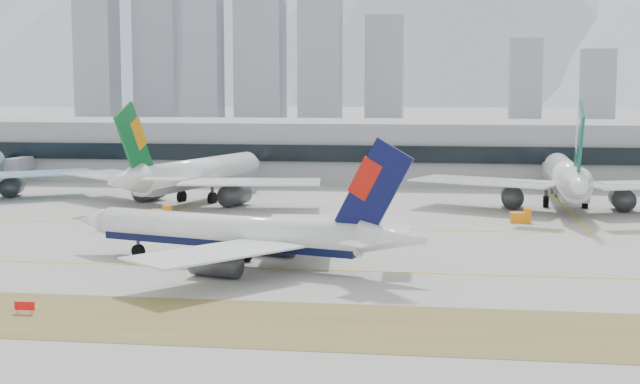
# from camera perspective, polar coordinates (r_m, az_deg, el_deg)

# --- Properties ---
(ground) EXTENTS (3000.00, 3000.00, 0.00)m
(ground) POSITION_cam_1_polar(r_m,az_deg,el_deg) (121.05, 0.71, -4.54)
(ground) COLOR gray
(ground) RESTS_ON ground
(taxiing_airliner) EXTENTS (51.80, 44.13, 17.77)m
(taxiing_airliner) POSITION_cam_1_polar(r_m,az_deg,el_deg) (118.73, -5.12, -2.69)
(taxiing_airliner) COLOR white
(taxiing_airliner) RESTS_ON ground
(widebody_eva) EXTENTS (58.09, 58.02, 21.42)m
(widebody_eva) POSITION_cam_1_polar(r_m,az_deg,el_deg) (184.79, -8.07, 1.07)
(widebody_eva) COLOR white
(widebody_eva) RESTS_ON ground
(widebody_cathay) EXTENTS (61.49, 60.13, 21.93)m
(widebody_cathay) POSITION_cam_1_polar(r_m,az_deg,el_deg) (181.04, 15.50, 0.82)
(widebody_cathay) COLOR white
(widebody_cathay) RESTS_ON ground
(terminal) EXTENTS (280.00, 43.10, 15.00)m
(terminal) POSITION_cam_1_polar(r_m,az_deg,el_deg) (233.64, 4.32, 2.72)
(terminal) COLOR gray
(terminal) RESTS_ON ground
(hold_sign_left) EXTENTS (2.20, 0.15, 1.35)m
(hold_sign_left) POSITION_cam_1_polar(r_m,az_deg,el_deg) (98.74, -18.39, -6.94)
(hold_sign_left) COLOR red
(hold_sign_left) RESTS_ON ground
(gse_b) EXTENTS (3.55, 2.00, 2.60)m
(gse_b) POSITION_cam_1_polar(r_m,az_deg,el_deg) (162.70, -10.11, -1.38)
(gse_b) COLOR orange
(gse_b) RESTS_ON ground
(gse_c) EXTENTS (3.55, 2.00, 2.60)m
(gse_c) POSITION_cam_1_polar(r_m,az_deg,el_deg) (160.50, 12.77, -1.55)
(gse_c) COLOR orange
(gse_c) RESTS_ON ground
(city_skyline) EXTENTS (342.00, 49.80, 140.00)m
(city_skyline) POSITION_cam_1_polar(r_m,az_deg,el_deg) (584.64, -4.04, 9.23)
(city_skyline) COLOR gray
(city_skyline) RESTS_ON ground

